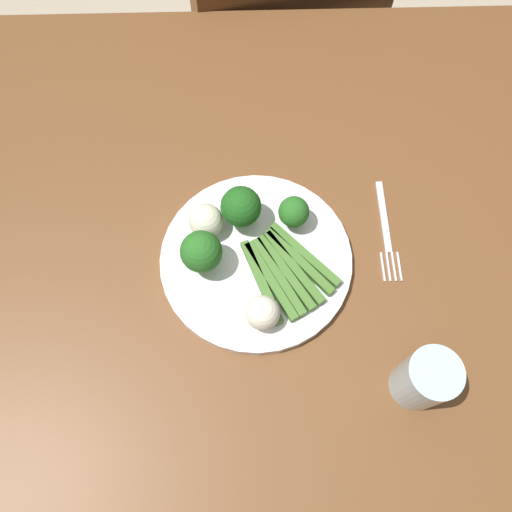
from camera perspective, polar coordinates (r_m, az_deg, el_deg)
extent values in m
cube|color=#B7A88E|center=(1.45, 1.63, -11.32)|extent=(6.00, 6.00, 0.02)
cube|color=brown|center=(0.76, 3.07, 0.25)|extent=(1.26, 0.97, 0.04)
cylinder|color=brown|center=(1.43, 25.29, 10.56)|extent=(0.07, 0.07, 0.70)
cylinder|color=brown|center=(1.39, -23.29, 9.70)|extent=(0.07, 0.07, 0.70)
cube|color=brown|center=(1.39, 2.20, 23.31)|extent=(0.45, 0.45, 0.02)
cube|color=brown|center=(1.11, 4.41, 24.67)|extent=(0.38, 0.08, 0.40)
cylinder|color=brown|center=(1.70, 6.93, 21.91)|extent=(0.04, 0.04, 0.45)
cylinder|color=brown|center=(1.66, -5.38, 20.68)|extent=(0.04, 0.04, 0.45)
cylinder|color=brown|center=(1.49, 9.63, 12.65)|extent=(0.04, 0.04, 0.45)
cylinder|color=brown|center=(1.44, -3.75, 11.10)|extent=(0.04, 0.04, 0.45)
cylinder|color=white|center=(0.72, 0.00, -0.39)|extent=(0.28, 0.28, 0.01)
cube|color=#47752D|center=(0.70, 0.60, -2.97)|extent=(0.06, 0.12, 0.01)
cube|color=#47752D|center=(0.70, 1.69, -2.83)|extent=(0.07, 0.12, 0.01)
cube|color=#47752D|center=(0.70, 2.58, -2.36)|extent=(0.07, 0.12, 0.01)
cube|color=#47752D|center=(0.70, 3.46, -1.87)|extent=(0.08, 0.12, 0.01)
cube|color=#47752D|center=(0.70, 4.28, -1.32)|extent=(0.08, 0.11, 0.01)
cube|color=#47752D|center=(0.71, 4.93, -0.59)|extent=(0.09, 0.11, 0.01)
cube|color=#47752D|center=(0.71, 5.54, 0.14)|extent=(0.10, 0.10, 0.01)
cylinder|color=#4C7F2B|center=(0.73, -1.66, 4.42)|extent=(0.02, 0.02, 0.02)
sphere|color=#1E5B1C|center=(0.70, -1.73, 5.63)|extent=(0.06, 0.06, 0.06)
cylinder|color=#568E33|center=(0.71, -6.00, -0.54)|extent=(0.02, 0.02, 0.02)
sphere|color=#286B23|center=(0.68, -6.25, 0.50)|extent=(0.06, 0.06, 0.06)
cylinder|color=#568E33|center=(0.73, 4.19, 4.14)|extent=(0.02, 0.02, 0.02)
sphere|color=#286B23|center=(0.71, 4.32, 5.04)|extent=(0.04, 0.04, 0.04)
sphere|color=silver|center=(0.72, -5.72, 4.00)|extent=(0.05, 0.05, 0.05)
sphere|color=white|center=(0.66, 0.75, -6.48)|extent=(0.05, 0.05, 0.05)
cube|color=silver|center=(0.78, 14.30, 4.41)|extent=(0.01, 0.12, 0.00)
cube|color=silver|center=(0.75, 14.21, -1.22)|extent=(0.00, 0.05, 0.00)
cube|color=silver|center=(0.75, 14.80, -1.20)|extent=(0.00, 0.05, 0.00)
cube|color=silver|center=(0.75, 15.39, -1.18)|extent=(0.00, 0.05, 0.00)
cube|color=silver|center=(0.75, 15.97, -1.16)|extent=(0.00, 0.05, 0.00)
cylinder|color=silver|center=(0.67, 18.62, -13.14)|extent=(0.07, 0.07, 0.10)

